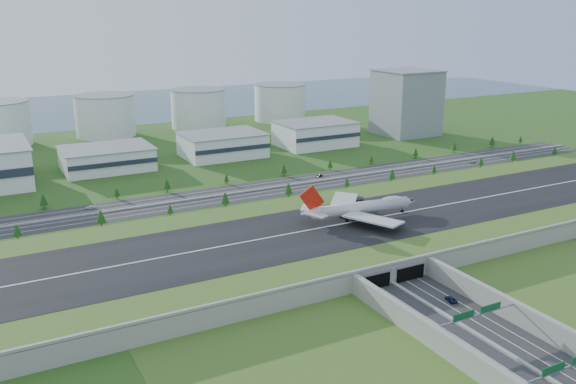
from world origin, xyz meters
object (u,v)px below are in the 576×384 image
car_1 (501,375)px  car_5 (319,176)px  car_6 (472,162)px  car_7 (90,207)px  boeing_747 (360,207)px  office_tower (406,103)px  car_0 (445,331)px  car_2 (451,299)px

car_1 → car_5: (69.94, 221.86, -0.08)m
car_6 → car_7: car_7 is taller
boeing_747 → car_5: 108.39m
office_tower → car_0: size_ratio=11.60×
car_2 → car_7: size_ratio=0.98×
boeing_747 → car_6: 175.17m
office_tower → car_7: 302.40m
car_2 → car_5: car_2 is taller
car_6 → car_2: bearing=111.7°
office_tower → car_6: bearing=-103.1°
office_tower → boeing_747: size_ratio=0.88×
car_5 → car_7: 145.83m
office_tower → car_2: (-190.13, -267.62, -26.58)m
office_tower → car_6: 114.95m
car_0 → car_7: (-79.02, 195.21, 0.05)m
car_1 → car_2: size_ratio=0.87×
office_tower → car_1: office_tower is taller
car_0 → boeing_747: bearing=62.8°
car_1 → car_5: size_ratio=1.10×
car_0 → car_7: 210.60m
car_7 → boeing_747: bearing=70.6°
car_7 → office_tower: bearing=131.1°
office_tower → car_7: bearing=-162.7°
car_5 → car_7: size_ratio=0.77×
office_tower → car_0: 354.06m
office_tower → car_5: bearing=-147.4°
office_tower → car_2: office_tower is taller
office_tower → car_0: (-208.56, -284.88, -26.57)m
car_6 → car_7: 263.01m
car_1 → car_7: bearing=92.3°
car_6 → car_7: bearing=63.5°
car_0 → car_2: (18.43, 17.26, -0.00)m
car_1 → car_5: 232.63m
car_6 → car_7: size_ratio=1.02×
car_0 → car_5: bearing=61.2°
car_5 → car_7: (-145.82, 0.86, 0.10)m
car_0 → car_6: size_ratio=0.79×
boeing_747 → car_2: (-10.82, -76.20, -12.58)m
boeing_747 → car_6: boeing_747 is taller
boeing_747 → car_5: bearing=76.7°
car_0 → car_1: 27.69m
office_tower → car_5: 170.29m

